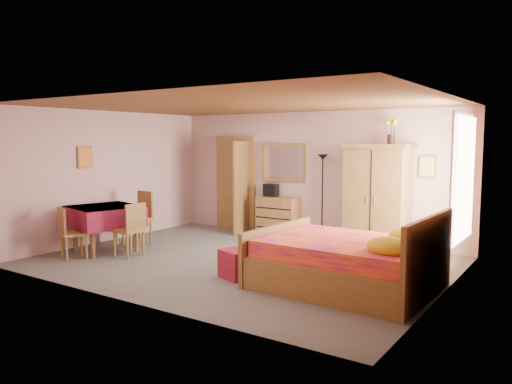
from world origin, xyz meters
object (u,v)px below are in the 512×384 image
Objects in this scene: sunflower_vase at (391,131)px; chair_north at (137,218)px; floor_lamp at (322,198)px; chair_south at (74,233)px; dining_table at (105,229)px; chest_of_drawers at (278,217)px; wardrobe at (377,197)px; bench at (261,260)px; stereo at (271,190)px; wall_mirror at (284,162)px; bed at (346,248)px; chair_east at (129,230)px; chair_west at (78,225)px.

sunflower_vase reaches higher than chair_north.
chair_south is at bearing -127.71° from floor_lamp.
dining_table is (-2.88, -3.04, -0.46)m from floor_lamp.
chair_north reaches higher than chest_of_drawers.
wardrobe is 1.56× the size of bench.
sunflower_vase is (2.60, -0.06, 1.23)m from stereo.
wall_mirror is 0.44× the size of bed.
floor_lamp reaches higher than chair_north.
bed is (0.30, -2.62, -1.65)m from sunflower_vase.
chair_north is (-2.85, -2.30, -0.36)m from floor_lamp.
chair_east is at bearing -172.19° from bed.
chair_east is (-1.20, -3.05, 0.06)m from chest_of_drawers.
wall_mirror reaches higher than chest_of_drawers.
bed is (2.70, -2.86, -1.00)m from wall_mirror.
chest_of_drawers is at bearing -9.65° from stereo.
chair_north is at bearing 87.65° from dining_table.
floor_lamp is at bearing 124.18° from bed.
wall_mirror is 3.47m from bench.
sunflower_vase is 0.38× the size of bench.
sunflower_vase is 6.08m from chair_west.
floor_lamp is 1.92m from sunflower_vase.
chest_of_drawers is 0.83× the size of wall_mirror.
chair_north is at bearing 42.14° from chair_east.
chair_west is at bearing -138.94° from floor_lamp.
chair_south reaches higher than chair_west.
floor_lamp is at bearing 177.79° from sunflower_vase.
chair_south is at bearing -135.23° from wardrobe.
wall_mirror is 0.92× the size of dining_table.
chair_west is (-3.57, -3.11, -0.44)m from floor_lamp.
stereo is at bearing -15.15° from chair_east.
chair_east is (-3.90, -0.40, -0.07)m from bed.
wardrobe is 2.22× the size of chair_south.
chair_north reaches higher than dining_table.
dining_table is at bearing -118.58° from stereo.
chair_west is at bearing -148.36° from sunflower_vase.
chest_of_drawers is at bearing -93.71° from wall_mirror.
chair_west is (-3.88, -0.38, 0.22)m from bench.
chair_north is (-1.63, -2.31, -0.44)m from stereo.
wall_mirror is at bearing -117.92° from chair_north.
stereo is at bearing -142.72° from wall_mirror.
wall_mirror is at bearing 174.28° from sunflower_vase.
wall_mirror is 2.50m from sunflower_vase.
chair_west reaches higher than bench.
chair_south reaches higher than chest_of_drawers.
stereo is 3.51m from dining_table.
wardrobe is at bearing 72.21° from bench.
floor_lamp reaches higher than bench.
chair_west reaches higher than chest_of_drawers.
chair_east is (-1.20, -3.26, -1.08)m from wall_mirror.
chest_of_drawers is 0.99× the size of chair_south.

